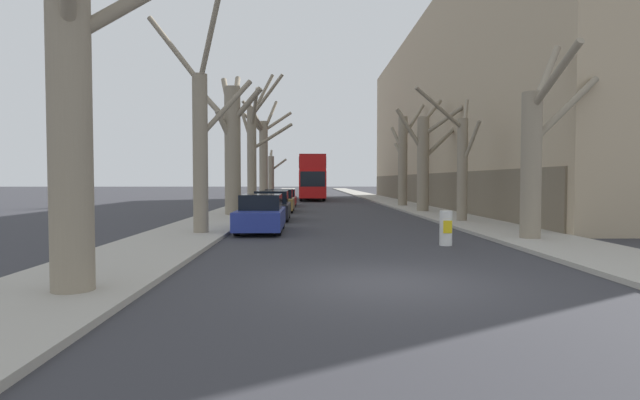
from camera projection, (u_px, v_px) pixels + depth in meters
ground_plane at (389, 283)px, 9.68m from camera, size 300.00×300.00×0.00m
sidewalk_left at (270, 197)px, 59.47m from camera, size 3.06×120.00×0.12m
sidewalk_right at (370, 196)px, 59.78m from camera, size 3.06×120.00×0.12m
building_facade_right at (478, 113)px, 40.99m from camera, size 10.08×48.25×15.09m
street_tree_left_0 at (71, 42)px, 8.28m from camera, size 4.91×3.46×9.76m
street_tree_left_1 at (201, 141)px, 17.89m from camera, size 3.74×2.07×8.20m
street_tree_left_2 at (232, 142)px, 27.48m from camera, size 4.30×3.28×8.13m
street_tree_left_3 at (254, 148)px, 35.56m from camera, size 3.87×3.41×9.60m
street_tree_left_4 at (263, 153)px, 44.83m from camera, size 4.41×4.32×9.30m
street_tree_left_5 at (272, 175)px, 54.40m from camera, size 2.01×2.34×5.39m
street_tree_right_0 at (536, 153)px, 16.14m from camera, size 2.85×3.83×6.65m
street_tree_right_1 at (461, 162)px, 23.28m from camera, size 3.42×3.25×6.13m
street_tree_right_2 at (425, 157)px, 30.59m from camera, size 4.50×3.60×7.27m
street_tree_right_3 at (403, 158)px, 37.47m from camera, size 2.64×2.09×7.81m
double_decker_bus at (312, 175)px, 51.14m from camera, size 2.54×11.49×4.43m
parked_car_0 at (261, 214)px, 19.31m from camera, size 1.72×4.25×1.45m
parked_car_1 at (272, 206)px, 25.08m from camera, size 1.81×4.17×1.47m
parked_car_2 at (279, 201)px, 31.78m from camera, size 1.87×4.49×1.43m
parked_car_3 at (284, 198)px, 38.57m from camera, size 1.85×4.44×1.30m
traffic_bollard at (446, 228)px, 15.27m from camera, size 0.38×0.39×1.07m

